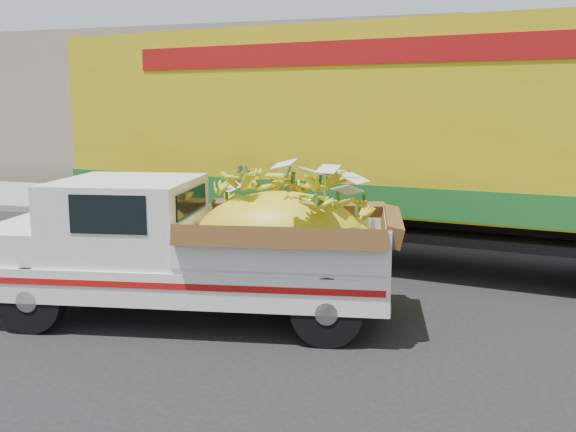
% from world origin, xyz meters
% --- Properties ---
extents(ground, '(100.00, 100.00, 0.00)m').
position_xyz_m(ground, '(0.00, 0.00, 0.00)').
color(ground, black).
rests_on(ground, ground).
extents(curb, '(60.00, 0.25, 0.15)m').
position_xyz_m(curb, '(0.00, 6.38, 0.07)').
color(curb, gray).
rests_on(curb, ground).
extents(sidewalk, '(60.00, 4.00, 0.14)m').
position_xyz_m(sidewalk, '(0.00, 8.48, 0.07)').
color(sidewalk, gray).
rests_on(sidewalk, ground).
extents(building_left, '(18.00, 6.00, 5.00)m').
position_xyz_m(building_left, '(-8.00, 14.38, 2.50)').
color(building_left, gray).
rests_on(building_left, ground).
extents(pickup_truck, '(5.10, 2.62, 1.71)m').
position_xyz_m(pickup_truck, '(-1.20, 0.40, 0.92)').
color(pickup_truck, black).
rests_on(pickup_truck, ground).
extents(semi_trailer, '(12.05, 4.13, 3.80)m').
position_xyz_m(semi_trailer, '(0.55, 3.92, 2.12)').
color(semi_trailer, black).
rests_on(semi_trailer, ground).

